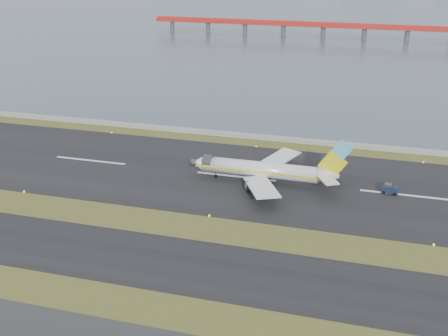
# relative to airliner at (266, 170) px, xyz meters

# --- Properties ---
(ground) EXTENTS (1000.00, 1000.00, 0.00)m
(ground) POSITION_rel_airliner_xyz_m (-7.86, -28.00, -3.46)
(ground) COLOR #3D4719
(ground) RESTS_ON ground
(taxiway_strip) EXTENTS (1000.00, 18.00, 0.10)m
(taxiway_strip) POSITION_rel_airliner_xyz_m (-7.86, -40.00, -3.41)
(taxiway_strip) COLOR black
(taxiway_strip) RESTS_ON ground
(runway_strip) EXTENTS (1000.00, 45.00, 0.10)m
(runway_strip) POSITION_rel_airliner_xyz_m (-7.86, 2.00, -3.41)
(runway_strip) COLOR black
(runway_strip) RESTS_ON ground
(seawall) EXTENTS (1000.00, 2.50, 1.00)m
(seawall) POSITION_rel_airliner_xyz_m (-7.86, 32.00, -2.96)
(seawall) COLOR gray
(seawall) RESTS_ON ground
(bay_water) EXTENTS (1400.00, 800.00, 1.30)m
(bay_water) POSITION_rel_airliner_xyz_m (-7.86, 432.00, -3.46)
(bay_water) COLOR #414C5D
(bay_water) RESTS_ON ground
(red_pier) EXTENTS (260.00, 5.00, 10.20)m
(red_pier) POSITION_rel_airliner_xyz_m (12.14, 222.00, 3.82)
(red_pier) COLOR red
(red_pier) RESTS_ON ground
(airliner) EXTENTS (38.52, 32.89, 12.80)m
(airliner) POSITION_rel_airliner_xyz_m (0.00, 0.00, 0.00)
(airliner) COLOR white
(airliner) RESTS_ON ground
(pushback_tug) EXTENTS (3.81, 2.44, 2.33)m
(pushback_tug) POSITION_rel_airliner_xyz_m (28.66, 2.17, -2.33)
(pushback_tug) COLOR #161E3C
(pushback_tug) RESTS_ON ground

